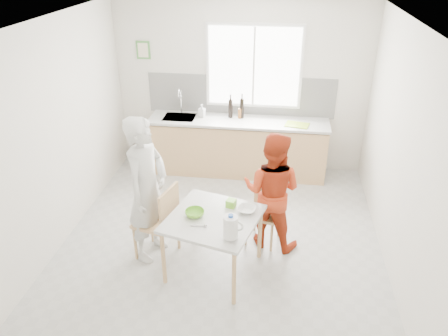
% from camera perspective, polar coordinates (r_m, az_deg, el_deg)
% --- Properties ---
extents(ground, '(4.50, 4.50, 0.00)m').
position_cam_1_polar(ground, '(5.67, -0.37, -9.68)').
color(ground, '#B7B7B2').
rests_on(ground, ground).
extents(room_shell, '(4.50, 4.50, 4.50)m').
position_cam_1_polar(room_shell, '(4.85, -0.42, 5.95)').
color(room_shell, silver).
rests_on(room_shell, ground).
extents(window, '(1.50, 0.06, 1.30)m').
position_cam_1_polar(window, '(6.92, 3.93, 13.07)').
color(window, white).
rests_on(window, room_shell).
extents(backsplash, '(3.00, 0.02, 0.65)m').
position_cam_1_polar(backsplash, '(7.09, 2.18, 9.45)').
color(backsplash, white).
rests_on(backsplash, room_shell).
extents(picture_frame, '(0.22, 0.03, 0.28)m').
position_cam_1_polar(picture_frame, '(7.21, -10.51, 14.91)').
color(picture_frame, '#4A8D40').
rests_on(picture_frame, room_shell).
extents(kitchen_counter, '(2.84, 0.64, 1.37)m').
position_cam_1_polar(kitchen_counter, '(7.12, 1.80, 2.54)').
color(kitchen_counter, '#DEAD77').
rests_on(kitchen_counter, ground).
extents(dining_table, '(1.16, 1.16, 0.73)m').
position_cam_1_polar(dining_table, '(4.87, -1.42, -7.19)').
color(dining_table, silver).
rests_on(dining_table, ground).
extents(chair_left, '(0.54, 0.54, 0.96)m').
position_cam_1_polar(chair_left, '(5.21, -8.26, -6.61)').
color(chair_left, '#DEAD77').
rests_on(chair_left, ground).
extents(chair_far, '(0.48, 0.48, 0.84)m').
position_cam_1_polar(chair_far, '(5.51, 5.41, -5.13)').
color(chair_far, '#DEAD77').
rests_on(chair_far, ground).
extents(person_white, '(0.58, 0.74, 1.78)m').
position_cam_1_polar(person_white, '(5.09, -10.01, -2.82)').
color(person_white, silver).
rests_on(person_white, ground).
extents(person_red, '(0.86, 0.74, 1.51)m').
position_cam_1_polar(person_red, '(5.29, 6.26, -3.01)').
color(person_red, '#BB3517').
rests_on(person_red, ground).
extents(bowl_green, '(0.26, 0.26, 0.07)m').
position_cam_1_polar(bowl_green, '(4.85, -3.85, -5.91)').
color(bowl_green, '#70C32D').
rests_on(bowl_green, dining_table).
extents(bowl_white, '(0.26, 0.26, 0.05)m').
position_cam_1_polar(bowl_white, '(4.92, 2.97, -5.46)').
color(bowl_white, white).
rests_on(bowl_white, dining_table).
extents(milk_jug, '(0.21, 0.15, 0.27)m').
position_cam_1_polar(milk_jug, '(4.43, 0.92, -7.69)').
color(milk_jug, white).
rests_on(milk_jug, dining_table).
extents(green_box, '(0.12, 0.12, 0.09)m').
position_cam_1_polar(green_box, '(4.99, 0.93, -4.62)').
color(green_box, '#78CB2E').
rests_on(green_box, dining_table).
extents(spoon, '(0.16, 0.03, 0.01)m').
position_cam_1_polar(spoon, '(4.69, -3.44, -7.53)').
color(spoon, '#A5A5AA').
rests_on(spoon, dining_table).
extents(cutting_board, '(0.40, 0.32, 0.01)m').
position_cam_1_polar(cutting_board, '(6.80, 9.52, 5.59)').
color(cutting_board, '#9AC12C').
rests_on(cutting_board, kitchen_counter).
extents(wine_bottle_a, '(0.07, 0.07, 0.32)m').
position_cam_1_polar(wine_bottle_a, '(6.95, 2.34, 7.80)').
color(wine_bottle_a, black).
rests_on(wine_bottle_a, kitchen_counter).
extents(wine_bottle_b, '(0.07, 0.07, 0.30)m').
position_cam_1_polar(wine_bottle_b, '(6.97, 0.85, 7.79)').
color(wine_bottle_b, black).
rests_on(wine_bottle_b, kitchen_counter).
extents(jar_amber, '(0.06, 0.06, 0.16)m').
position_cam_1_polar(jar_amber, '(6.96, 2.09, 7.16)').
color(jar_amber, '#995621').
rests_on(jar_amber, kitchen_counter).
extents(soap_bottle, '(0.11, 0.11, 0.21)m').
position_cam_1_polar(soap_bottle, '(7.02, -2.91, 7.51)').
color(soap_bottle, '#999999').
rests_on(soap_bottle, kitchen_counter).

